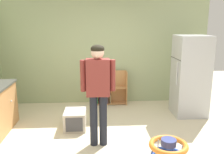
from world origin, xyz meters
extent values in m
plane|color=beige|center=(0.00, 0.00, 0.00)|extent=(12.00, 12.00, 0.00)
cube|color=#9FAE81|center=(0.00, 2.33, 1.35)|extent=(5.20, 0.06, 2.70)
sphere|color=silver|center=(-1.89, 0.83, 0.56)|extent=(0.04, 0.04, 0.04)
cube|color=#B7BABF|center=(1.86, 1.34, 0.89)|extent=(0.70, 0.68, 1.78)
cylinder|color=silver|center=(1.50, 1.17, 0.98)|extent=(0.02, 0.02, 0.50)
cube|color=#333333|center=(1.51, 1.34, 1.28)|extent=(0.01, 0.67, 0.01)
cube|color=tan|center=(-0.25, 2.11, 0.42)|extent=(0.02, 0.28, 0.85)
cube|color=tan|center=(0.53, 2.11, 0.42)|extent=(0.02, 0.28, 0.85)
cube|color=tan|center=(0.14, 2.24, 0.42)|extent=(0.80, 0.02, 0.85)
cube|color=tan|center=(0.14, 2.11, 0.03)|extent=(0.76, 0.24, 0.02)
cube|color=tan|center=(0.14, 2.11, 0.43)|extent=(0.76, 0.24, 0.02)
cube|color=#2E8048|center=(-0.21, 2.08, 0.15)|extent=(0.02, 0.17, 0.21)
cube|color=olive|center=(-0.21, 2.08, 0.55)|extent=(0.02, 0.17, 0.20)
cube|color=purple|center=(-0.16, 2.08, 0.12)|extent=(0.02, 0.17, 0.17)
cube|color=#2E51A4|center=(-0.16, 2.08, 0.57)|extent=(0.03, 0.17, 0.26)
cube|color=beige|center=(-0.09, 2.08, 0.14)|extent=(0.03, 0.17, 0.20)
cube|color=#244F9E|center=(-0.08, 2.08, 0.53)|extent=(0.02, 0.17, 0.17)
cube|color=#1F5896|center=(-0.07, 2.08, 0.14)|extent=(0.02, 0.17, 0.21)
cube|color=beige|center=(-0.07, 2.08, 0.53)|extent=(0.03, 0.17, 0.16)
cube|color=#41363F|center=(0.05, 2.08, 0.15)|extent=(0.03, 0.17, 0.22)
cube|color=beige|center=(0.02, 2.08, 0.55)|extent=(0.02, 0.17, 0.21)
cube|color=#245BA5|center=(0.02, 2.08, 0.14)|extent=(0.02, 0.17, 0.20)
cube|color=gold|center=(0.06, 2.08, 0.55)|extent=(0.02, 0.17, 0.21)
cube|color=brown|center=(0.12, 2.08, 0.16)|extent=(0.03, 0.17, 0.23)
cube|color=#308544|center=(0.10, 2.08, 0.55)|extent=(0.02, 0.17, 0.20)
cylinder|color=#1F222C|center=(-0.27, 0.04, 0.44)|extent=(0.13, 0.13, 0.89)
cylinder|color=#1F222C|center=(-0.11, 0.04, 0.44)|extent=(0.13, 0.13, 0.89)
cube|color=maroon|center=(-0.19, 0.04, 1.19)|extent=(0.38, 0.22, 0.60)
cylinder|color=maroon|center=(-0.43, 0.04, 1.22)|extent=(0.09, 0.09, 0.51)
cylinder|color=maroon|center=(0.05, 0.04, 1.22)|extent=(0.09, 0.09, 0.51)
sphere|color=beige|center=(-0.19, 0.04, 1.59)|extent=(0.21, 0.21, 0.21)
ellipsoid|color=black|center=(-0.19, 0.04, 1.65)|extent=(0.22, 0.22, 0.13)
torus|color=orange|center=(0.87, -0.46, 0.22)|extent=(0.60, 0.60, 0.08)
cylinder|color=navy|center=(0.87, -0.46, 0.27)|extent=(0.23, 0.23, 0.10)
cylinder|color=silver|center=(1.09, -0.46, 0.13)|extent=(0.02, 0.02, 0.18)
cylinder|color=silver|center=(0.76, -0.27, 0.13)|extent=(0.02, 0.02, 0.18)
cube|color=beige|center=(-0.65, 0.75, 0.18)|extent=(0.42, 0.54, 0.36)
cube|color=#424247|center=(-0.65, 0.47, 0.18)|extent=(0.32, 0.01, 0.27)
camera|label=1|loc=(-0.21, -3.78, 2.08)|focal=38.84mm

